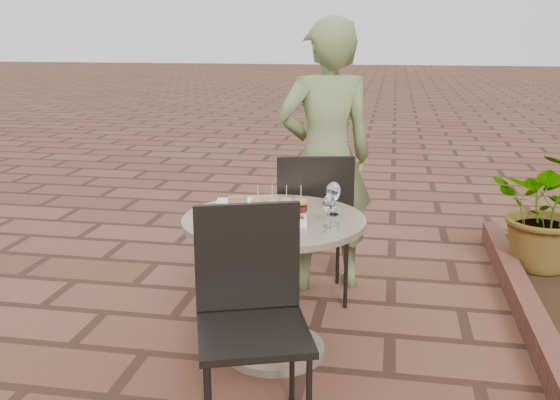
% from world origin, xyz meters
% --- Properties ---
extents(ground, '(60.00, 60.00, 0.00)m').
position_xyz_m(ground, '(0.00, 0.00, 0.00)').
color(ground, brown).
rests_on(ground, ground).
extents(cafe_table, '(0.90, 0.90, 0.73)m').
position_xyz_m(cafe_table, '(0.24, -0.29, 0.48)').
color(cafe_table, gray).
rests_on(cafe_table, ground).
extents(chair_far, '(0.52, 0.52, 0.93)m').
position_xyz_m(chair_far, '(0.36, 0.37, 0.55)').
color(chair_far, black).
rests_on(chair_far, ground).
extents(chair_near, '(0.56, 0.56, 0.93)m').
position_xyz_m(chair_near, '(0.26, -0.87, 0.55)').
color(chair_near, black).
rests_on(chair_near, ground).
extents(diner, '(0.73, 0.61, 1.70)m').
position_xyz_m(diner, '(0.39, 0.65, 0.85)').
color(diner, '#61703D').
rests_on(diner, ground).
extents(plate_salmon, '(0.27, 0.27, 0.06)m').
position_xyz_m(plate_salmon, '(0.03, -0.16, 0.75)').
color(plate_salmon, silver).
rests_on(plate_salmon, cafe_table).
extents(plate_sliders, '(0.30, 0.30, 0.17)m').
position_xyz_m(plate_sliders, '(0.27, -0.32, 0.77)').
color(plate_sliders, silver).
rests_on(plate_sliders, cafe_table).
extents(plate_tuna, '(0.27, 0.27, 0.03)m').
position_xyz_m(plate_tuna, '(0.23, -0.46, 0.75)').
color(plate_tuna, silver).
rests_on(plate_tuna, cafe_table).
extents(wine_glass_right, '(0.06, 0.06, 0.15)m').
position_xyz_m(wine_glass_right, '(0.52, -0.39, 0.84)').
color(wine_glass_right, white).
rests_on(wine_glass_right, cafe_table).
extents(wine_glass_mid, '(0.07, 0.07, 0.16)m').
position_xyz_m(wine_glass_mid, '(0.52, -0.20, 0.84)').
color(wine_glass_mid, white).
rests_on(wine_glass_mid, cafe_table).
extents(wine_glass_far, '(0.07, 0.07, 0.17)m').
position_xyz_m(wine_glass_far, '(0.52, -0.18, 0.85)').
color(wine_glass_far, white).
rests_on(wine_glass_far, cafe_table).
extents(steel_ramekin, '(0.07, 0.07, 0.04)m').
position_xyz_m(steel_ramekin, '(-0.03, -0.26, 0.75)').
color(steel_ramekin, silver).
rests_on(steel_ramekin, cafe_table).
extents(cutlery_set, '(0.10, 0.20, 0.00)m').
position_xyz_m(cutlery_set, '(0.54, -0.40, 0.73)').
color(cutlery_set, silver).
rests_on(cutlery_set, cafe_table).
extents(planter_curb, '(0.12, 3.00, 0.15)m').
position_xyz_m(planter_curb, '(1.60, 0.30, 0.07)').
color(planter_curb, brown).
rests_on(planter_curb, ground).
extents(potted_plant_a, '(0.87, 0.80, 0.82)m').
position_xyz_m(potted_plant_a, '(1.85, 1.07, 0.47)').
color(potted_plant_a, '#33662D').
rests_on(potted_plant_a, mulch_bed).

